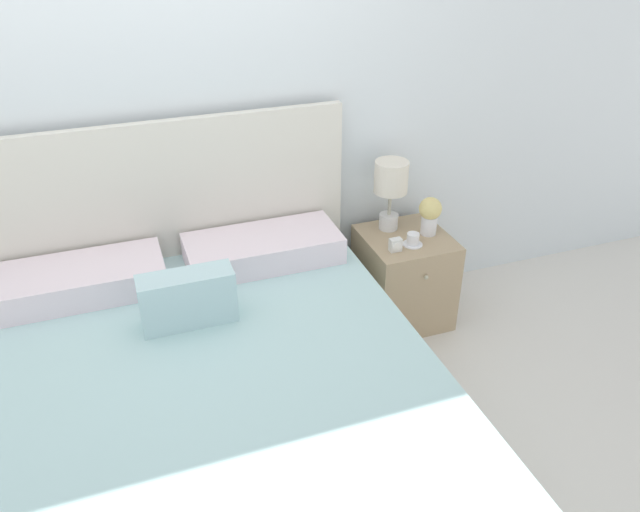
# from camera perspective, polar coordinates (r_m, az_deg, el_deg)

# --- Properties ---
(ground_plane) EXTENTS (12.00, 12.00, 0.00)m
(ground_plane) POSITION_cam_1_polar(r_m,az_deg,el_deg) (3.70, -12.57, -7.03)
(ground_plane) COLOR silver
(wall_back) EXTENTS (8.00, 0.06, 2.60)m
(wall_back) POSITION_cam_1_polar(r_m,az_deg,el_deg) (3.17, -15.43, 12.75)
(wall_back) COLOR white
(wall_back) RESTS_ON ground_plane
(bed) EXTENTS (1.91, 2.16, 1.27)m
(bed) POSITION_cam_1_polar(r_m,az_deg,el_deg) (2.75, -9.98, -14.06)
(bed) COLOR beige
(bed) RESTS_ON ground_plane
(nightstand) EXTENTS (0.47, 0.50, 0.54)m
(nightstand) POSITION_cam_1_polar(r_m,az_deg,el_deg) (3.65, 7.64, -1.97)
(nightstand) COLOR tan
(nightstand) RESTS_ON ground_plane
(table_lamp) EXTENTS (0.19, 0.19, 0.41)m
(table_lamp) POSITION_cam_1_polar(r_m,az_deg,el_deg) (3.46, 6.50, 6.60)
(table_lamp) COLOR white
(table_lamp) RESTS_ON nightstand
(flower_vase) EXTENTS (0.13, 0.13, 0.22)m
(flower_vase) POSITION_cam_1_polar(r_m,az_deg,el_deg) (3.50, 10.04, 3.86)
(flower_vase) COLOR white
(flower_vase) RESTS_ON nightstand
(teacup) EXTENTS (0.11, 0.11, 0.07)m
(teacup) POSITION_cam_1_polar(r_m,az_deg,el_deg) (3.42, 8.49, 1.47)
(teacup) COLOR white
(teacup) RESTS_ON nightstand
(alarm_clock) EXTENTS (0.06, 0.05, 0.07)m
(alarm_clock) POSITION_cam_1_polar(r_m,az_deg,el_deg) (3.34, 6.92, 1.01)
(alarm_clock) COLOR white
(alarm_clock) RESTS_ON nightstand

